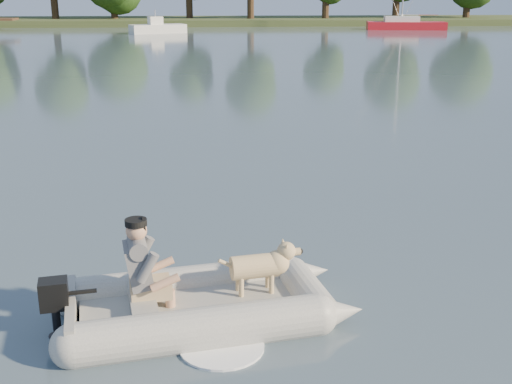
{
  "coord_description": "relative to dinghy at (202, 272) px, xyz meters",
  "views": [
    {
      "loc": [
        -0.54,
        -6.08,
        3.38
      ],
      "look_at": [
        0.06,
        2.21,
        0.75
      ],
      "focal_mm": 45.0,
      "sensor_mm": 36.0,
      "label": 1
    }
  ],
  "objects": [
    {
      "name": "shore_bank",
      "position": [
        0.67,
        61.87,
        -0.28
      ],
      "size": [
        160.0,
        12.0,
        0.7
      ],
      "primitive_type": "cube",
      "color": "#47512D",
      "rests_on": "water"
    },
    {
      "name": "man",
      "position": [
        -0.63,
        -0.07,
        0.17
      ],
      "size": [
        0.75,
        0.67,
        0.98
      ],
      "primitive_type": null,
      "rotation": [
        0.0,
        0.0,
        0.18
      ],
      "color": "slate",
      "rests_on": "dinghy"
    },
    {
      "name": "dinghy",
      "position": [
        0.0,
        0.0,
        0.0
      ],
      "size": [
        4.78,
        3.77,
        1.26
      ],
      "primitive_type": null,
      "rotation": [
        0.0,
        0.0,
        0.18
      ],
      "color": "gray",
      "rests_on": "water"
    },
    {
      "name": "outboard_motor",
      "position": [
        -1.48,
        -0.27,
        -0.25
      ],
      "size": [
        0.42,
        0.33,
        0.71
      ],
      "primitive_type": null,
      "rotation": [
        0.0,
        0.0,
        0.18
      ],
      "color": "black",
      "rests_on": "dinghy"
    },
    {
      "name": "sailboat",
      "position": [
        17.43,
        50.87,
        -0.12
      ],
      "size": [
        7.03,
        3.05,
        9.35
      ],
      "rotation": [
        0.0,
        0.0,
        -0.15
      ],
      "color": "#B3141E",
      "rests_on": "water"
    },
    {
      "name": "dog",
      "position": [
        0.57,
        0.15,
        -0.06
      ],
      "size": [
        0.88,
        0.45,
        0.56
      ],
      "primitive_type": null,
      "rotation": [
        0.0,
        0.0,
        0.18
      ],
      "color": "tan",
      "rests_on": "dinghy"
    },
    {
      "name": "water",
      "position": [
        0.67,
        -0.13,
        -0.53
      ],
      "size": [
        160.0,
        160.0,
        0.0
      ],
      "primitive_type": "plane",
      "color": "slate",
      "rests_on": "ground"
    },
    {
      "name": "motorboat",
      "position": [
        -3.94,
        47.42,
        0.35
      ],
      "size": [
        4.89,
        3.36,
        1.93
      ],
      "primitive_type": null,
      "rotation": [
        0.0,
        0.0,
        0.39
      ],
      "color": "white",
      "rests_on": "water"
    }
  ]
}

